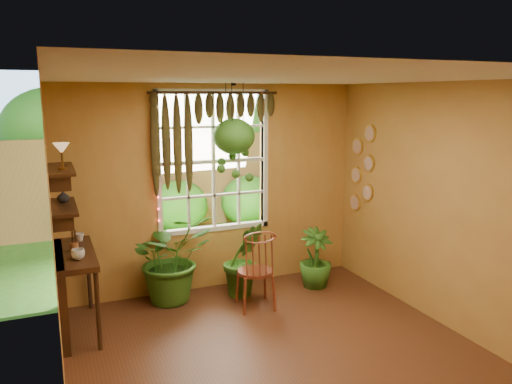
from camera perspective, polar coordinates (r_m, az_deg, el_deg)
floor at (r=5.07m, az=3.94°, el=-19.30°), size 4.50×4.50×0.00m
ceiling at (r=4.37m, az=4.42°, el=12.88°), size 4.50×4.50×0.00m
wall_back at (r=6.57m, az=-4.76°, el=0.44°), size 4.00×0.00×4.00m
wall_left at (r=4.07m, az=-22.00°, el=-7.04°), size 0.00×4.50×4.50m
wall_right at (r=5.71m, az=22.39°, el=-2.01°), size 0.00×4.50×4.50m
window at (r=6.54m, az=-4.89°, el=3.50°), size 1.52×0.10×1.86m
valance_vine at (r=6.35m, az=-5.37°, el=8.49°), size 1.70×0.12×1.10m
string_lights at (r=6.26m, az=-11.28°, el=3.44°), size 0.03×0.03×1.54m
wall_plates at (r=7.00m, az=12.03°, el=2.56°), size 0.04×0.32×1.10m
counter_ledge at (r=5.85m, az=-20.86°, el=-9.76°), size 0.40×1.20×0.90m
shelf_lower at (r=5.61m, az=-21.11°, el=-1.60°), size 0.25×0.90×0.04m
shelf_upper at (r=5.54m, az=-21.40°, el=2.44°), size 0.25×0.90×0.04m
backyard at (r=11.07m, az=-11.07°, el=4.28°), size 14.00×10.00×12.00m
windsor_chair at (r=6.13m, az=-0.00°, el=-10.22°), size 0.48×0.50×1.15m
potted_plant_left at (r=6.35m, az=-9.62°, el=-7.37°), size 1.14×1.02×1.13m
potted_plant_mid at (r=6.45m, az=-1.40°, el=-7.67°), size 0.57×0.47×0.97m
potted_plant_right at (r=6.80m, az=6.80°, el=-7.51°), size 0.47×0.47×0.80m
hanging_basket at (r=6.21m, az=-2.53°, el=5.80°), size 0.52×0.52×1.23m
cup_a at (r=5.45m, az=-19.67°, el=-6.72°), size 0.17×0.17×0.11m
cup_b at (r=6.11m, az=-19.49°, el=-4.89°), size 0.10×0.10×0.09m
brush_jar at (r=5.70m, az=-20.09°, el=-5.30°), size 0.08×0.08×0.30m
shelf_vase at (r=5.75m, az=-21.18°, el=-0.46°), size 0.16×0.16×0.13m
tiffany_lamp at (r=5.34m, az=-21.34°, el=4.50°), size 0.16×0.16×0.27m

